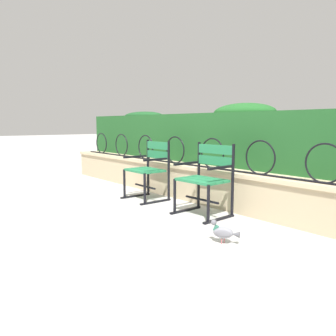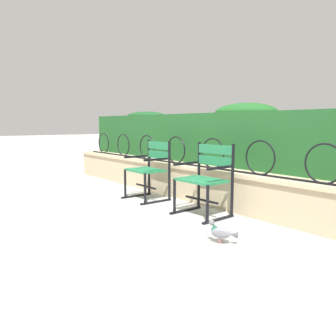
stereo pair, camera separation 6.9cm
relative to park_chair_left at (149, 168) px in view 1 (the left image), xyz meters
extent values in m
plane|color=#B7B5AF|center=(0.67, -0.27, -0.46)|extent=(60.00, 60.00, 0.00)
cube|color=tan|center=(0.67, 0.50, -0.23)|extent=(7.24, 0.35, 0.46)
cube|color=#CBB58F|center=(0.67, 0.50, 0.02)|extent=(7.24, 0.41, 0.05)
cylinder|color=black|center=(0.67, 0.42, 0.06)|extent=(6.71, 0.02, 0.02)
torus|color=black|center=(-2.21, 0.42, 0.26)|extent=(0.42, 0.02, 0.42)
torus|color=black|center=(-1.44, 0.42, 0.26)|extent=(0.42, 0.02, 0.42)
torus|color=black|center=(-0.67, 0.42, 0.26)|extent=(0.42, 0.02, 0.42)
torus|color=black|center=(0.10, 0.42, 0.26)|extent=(0.42, 0.02, 0.42)
torus|color=black|center=(0.87, 0.42, 0.26)|extent=(0.42, 0.02, 0.42)
torus|color=black|center=(1.64, 0.42, 0.26)|extent=(0.42, 0.02, 0.42)
torus|color=black|center=(2.41, 0.42, 0.26)|extent=(0.42, 0.02, 0.42)
cube|color=#1E5123|center=(0.67, 0.96, 0.43)|extent=(7.10, 0.58, 0.77)
ellipsoid|color=#1A4C22|center=(-1.49, 0.96, 0.81)|extent=(1.04, 0.52, 0.15)
ellipsoid|color=#1B4E1E|center=(0.96, 0.96, 0.81)|extent=(1.03, 0.52, 0.27)
cube|color=#237547|center=(0.00, -0.21, -0.02)|extent=(0.52, 0.13, 0.03)
cube|color=#237547|center=(0.00, -0.08, -0.02)|extent=(0.52, 0.13, 0.03)
cube|color=#237547|center=(0.00, 0.06, -0.02)|extent=(0.52, 0.13, 0.03)
cube|color=#237547|center=(0.00, 0.16, 0.33)|extent=(0.52, 0.04, 0.11)
cube|color=#237547|center=(0.00, 0.16, 0.19)|extent=(0.52, 0.04, 0.11)
cylinder|color=black|center=(0.26, 0.16, -0.03)|extent=(0.04, 0.04, 0.87)
cylinder|color=black|center=(0.26, -0.27, -0.24)|extent=(0.04, 0.04, 0.44)
cube|color=black|center=(0.26, -0.08, -0.45)|extent=(0.05, 0.52, 0.02)
cube|color=black|center=(0.26, -0.08, 0.16)|extent=(0.04, 0.40, 0.03)
cylinder|color=black|center=(-0.26, 0.17, -0.03)|extent=(0.04, 0.04, 0.87)
cylinder|color=black|center=(-0.27, -0.26, -0.24)|extent=(0.04, 0.04, 0.44)
cube|color=black|center=(-0.26, -0.07, -0.45)|extent=(0.05, 0.52, 0.02)
cube|color=black|center=(-0.26, -0.07, 0.16)|extent=(0.04, 0.40, 0.03)
cylinder|color=black|center=(0.00, -0.08, -0.27)|extent=(0.50, 0.04, 0.03)
cube|color=#237547|center=(1.16, -0.20, -0.02)|extent=(0.56, 0.14, 0.03)
cube|color=#237547|center=(1.16, -0.06, -0.02)|extent=(0.56, 0.14, 0.03)
cube|color=#237547|center=(1.15, 0.07, -0.02)|extent=(0.56, 0.14, 0.03)
cube|color=#237547|center=(1.15, 0.18, 0.34)|extent=(0.56, 0.05, 0.11)
cube|color=#237547|center=(1.15, 0.18, 0.20)|extent=(0.56, 0.05, 0.11)
cylinder|color=black|center=(1.43, 0.19, -0.02)|extent=(0.04, 0.04, 0.88)
cylinder|color=black|center=(1.44, -0.24, -0.24)|extent=(0.04, 0.04, 0.44)
cube|color=black|center=(1.44, -0.05, -0.45)|extent=(0.06, 0.52, 0.02)
cube|color=black|center=(1.44, -0.05, 0.16)|extent=(0.05, 0.40, 0.03)
cylinder|color=black|center=(0.87, 0.17, -0.02)|extent=(0.04, 0.04, 0.88)
cylinder|color=black|center=(0.89, -0.26, -0.24)|extent=(0.04, 0.04, 0.44)
cube|color=black|center=(0.88, -0.07, -0.45)|extent=(0.06, 0.52, 0.02)
cube|color=black|center=(0.88, -0.07, 0.16)|extent=(0.05, 0.40, 0.03)
cylinder|color=black|center=(1.16, -0.06, -0.27)|extent=(0.53, 0.05, 0.03)
ellipsoid|color=gray|center=(1.98, -0.61, -0.36)|extent=(0.21, 0.18, 0.11)
cylinder|color=#2D6B56|center=(1.93, -0.64, -0.32)|extent=(0.07, 0.07, 0.06)
sphere|color=slate|center=(1.91, -0.65, -0.27)|extent=(0.06, 0.06, 0.06)
cone|color=black|center=(1.88, -0.67, -0.27)|extent=(0.03, 0.02, 0.01)
cone|color=#595960|center=(2.08, -0.55, -0.36)|extent=(0.10, 0.09, 0.06)
ellipsoid|color=slate|center=(2.01, -0.64, -0.35)|extent=(0.13, 0.09, 0.07)
ellipsoid|color=slate|center=(1.97, -0.56, -0.35)|extent=(0.13, 0.09, 0.07)
cylinder|color=#C6515B|center=(1.98, -0.63, -0.44)|extent=(0.01, 0.01, 0.05)
cylinder|color=#C6515B|center=(1.98, -0.58, -0.44)|extent=(0.01, 0.01, 0.05)
camera|label=1|loc=(4.04, -2.97, 0.66)|focal=36.46mm
camera|label=2|loc=(4.08, -2.92, 0.66)|focal=36.46mm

